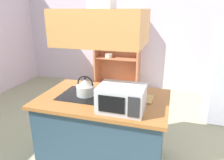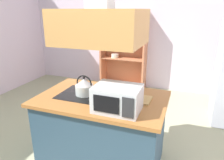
% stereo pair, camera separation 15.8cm
% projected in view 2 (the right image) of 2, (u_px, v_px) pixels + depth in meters
% --- Properties ---
extents(ground_plane, '(7.80, 7.80, 0.00)m').
position_uv_depth(ground_plane, '(93.00, 159.00, 2.76)').
color(ground_plane, '#9D9C7C').
extents(wall_back, '(6.00, 0.12, 2.70)m').
position_uv_depth(wall_back, '(144.00, 33.00, 5.00)').
color(wall_back, silver).
rests_on(wall_back, ground).
extents(kitchen_island, '(1.50, 0.96, 0.90)m').
position_uv_depth(kitchen_island, '(102.00, 130.00, 2.59)').
color(kitchen_island, '#294154').
rests_on(kitchen_island, ground).
extents(range_hood, '(0.90, 0.70, 1.18)m').
position_uv_depth(range_hood, '(100.00, 17.00, 2.16)').
color(range_hood, '#B98245').
extents(dish_cabinet, '(1.10, 0.40, 1.85)m').
position_uv_depth(dish_cabinet, '(124.00, 55.00, 5.13)').
color(dish_cabinet, '#BF714C').
rests_on(dish_cabinet, ground).
extents(kettle, '(0.22, 0.22, 0.24)m').
position_uv_depth(kettle, '(84.00, 87.00, 2.49)').
color(kettle, '#B0BAB8').
rests_on(kettle, kitchen_island).
extents(cutting_board, '(0.35, 0.26, 0.02)m').
position_uv_depth(cutting_board, '(136.00, 98.00, 2.39)').
color(cutting_board, tan).
rests_on(cutting_board, kitchen_island).
extents(microwave, '(0.46, 0.35, 0.26)m').
position_uv_depth(microwave, '(117.00, 98.00, 2.09)').
color(microwave, '#B7BABF').
rests_on(microwave, kitchen_island).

